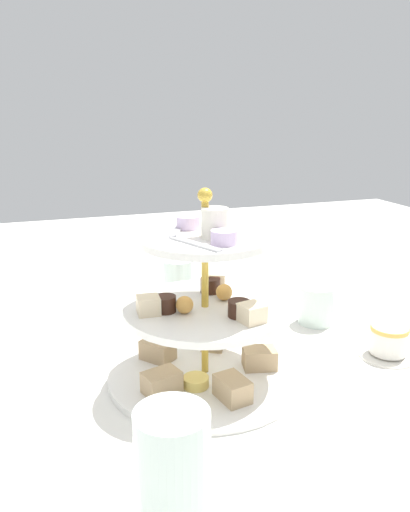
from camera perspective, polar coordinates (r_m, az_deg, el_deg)
The scene contains 6 objects.
ground_plane at distance 0.76m, azimuth 0.00°, elevation -13.56°, with size 2.40×2.40×0.00m, color silver.
tiered_serving_stand at distance 0.72m, azimuth 0.01°, elevation -7.86°, with size 0.28×0.28×0.28m.
water_glass_tall_right at distance 0.49m, azimuth -3.66°, elevation -23.51°, with size 0.07×0.07×0.13m, color silver.
water_glass_short_left at distance 0.94m, azimuth 12.52°, elevation -5.38°, with size 0.06×0.06×0.07m, color silver.
teacup_with_saucer at distance 0.86m, azimuth 20.04°, elevation -9.10°, with size 0.09×0.09×0.05m.
water_glass_mid_back at distance 0.96m, azimuth -2.99°, elevation -3.40°, with size 0.06×0.06×0.10m, color silver.
Camera 1 is at (0.62, -0.21, 0.38)m, focal length 35.35 mm.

